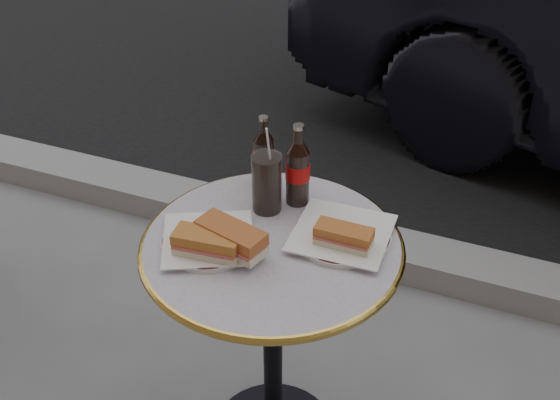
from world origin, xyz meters
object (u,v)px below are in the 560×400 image
at_px(plate_left, 208,241).
at_px(plate_right, 342,235).
at_px(cola_bottle_left, 264,151).
at_px(cola_bottle_right, 298,164).
at_px(cola_glass, 267,183).
at_px(bistro_table, 273,351).

distance_m(plate_left, plate_right, 0.31).
height_order(plate_right, cola_bottle_left, cola_bottle_left).
distance_m(plate_left, cola_bottle_right, 0.29).
height_order(cola_bottle_right, cola_glass, cola_bottle_right).
height_order(bistro_table, cola_bottle_right, cola_bottle_right).
distance_m(cola_bottle_right, cola_glass, 0.09).
height_order(plate_left, cola_bottle_right, cola_bottle_right).
bearing_deg(bistro_table, cola_bottle_left, 117.30).
height_order(bistro_table, plate_left, plate_left).
relative_size(bistro_table, cola_bottle_right, 3.34).
bearing_deg(cola_bottle_right, plate_left, -118.59).
relative_size(bistro_table, plate_left, 3.34).
bearing_deg(cola_bottle_left, bistro_table, -62.70).
bearing_deg(plate_left, cola_glass, 68.22).
relative_size(plate_right, cola_bottle_left, 1.17).
bearing_deg(plate_right, cola_glass, 168.70).
bearing_deg(cola_bottle_right, bistro_table, -88.39).
bearing_deg(bistro_table, cola_glass, 117.87).
xyz_separation_m(plate_left, cola_bottle_right, (0.13, 0.24, 0.10)).
bearing_deg(plate_right, plate_left, -153.76).
bearing_deg(bistro_table, plate_left, -155.88).
distance_m(plate_right, cola_glass, 0.22).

